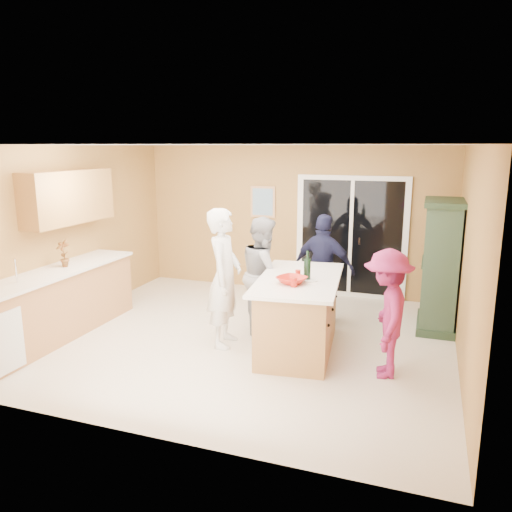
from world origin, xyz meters
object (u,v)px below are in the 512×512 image
(kitchen_island, at_px, (298,316))
(woman_navy, at_px, (324,269))
(woman_magenta, at_px, (387,314))
(woman_white, at_px, (224,278))
(woman_grey, at_px, (264,274))
(green_hutch, at_px, (440,267))

(kitchen_island, bearing_deg, woman_navy, 80.40)
(woman_magenta, bearing_deg, woman_white, -103.83)
(kitchen_island, distance_m, woman_navy, 1.23)
(woman_grey, height_order, woman_magenta, woman_grey)
(woman_white, bearing_deg, woman_grey, -31.82)
(woman_white, bearing_deg, woman_magenta, -104.46)
(kitchen_island, xyz_separation_m, woman_white, (-0.96, -0.13, 0.46))
(woman_navy, bearing_deg, woman_magenta, 134.31)
(woman_grey, relative_size, woman_navy, 1.01)
(woman_white, distance_m, woman_magenta, 2.10)
(kitchen_island, height_order, woman_grey, woman_grey)
(green_hutch, bearing_deg, woman_white, -149.34)
(green_hutch, bearing_deg, kitchen_island, -139.50)
(woman_grey, bearing_deg, woman_white, 134.42)
(kitchen_island, distance_m, green_hutch, 2.26)
(woman_white, distance_m, woman_navy, 1.67)
(kitchen_island, distance_m, woman_grey, 0.94)
(green_hutch, height_order, woman_navy, green_hutch)
(woman_navy, bearing_deg, woman_white, 61.85)
(woman_grey, relative_size, woman_magenta, 1.11)
(woman_magenta, bearing_deg, woman_grey, -125.05)
(woman_grey, xyz_separation_m, woman_navy, (0.73, 0.61, -0.00))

